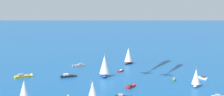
# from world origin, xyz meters

# --- Properties ---
(ground_plane) EXTENTS (2000.00, 2000.00, 0.00)m
(ground_plane) POSITION_xyz_m (0.00, 0.00, 0.00)
(ground_plane) COLOR navy
(motorboat_near_centre) EXTENTS (9.42, 8.50, 2.93)m
(motorboat_near_centre) POSITION_xyz_m (51.84, -4.15, 0.79)
(motorboat_near_centre) COLOR gold
(motorboat_near_centre) RESTS_ON ground_plane
(motorboat_far_port) EXTENTS (4.33, 5.77, 1.70)m
(motorboat_far_port) POSITION_xyz_m (-2.37, -26.24, 0.46)
(motorboat_far_port) COLOR #B21E1E
(motorboat_far_port) RESTS_ON ground_plane
(motorboat_far_stbd) EXTENTS (8.75, 6.88, 2.60)m
(motorboat_far_stbd) POSITION_xyz_m (28.18, -40.98, 0.70)
(motorboat_far_stbd) COLOR #9E9993
(motorboat_far_stbd) RESTS_ON ground_plane
(motorboat_inshore) EXTENTS (9.28, 6.97, 2.73)m
(motorboat_inshore) POSITION_xyz_m (26.11, -8.06, 0.74)
(motorboat_inshore) COLOR black
(motorboat_inshore) RESTS_ON ground_plane
(sailboat_offshore) EXTENTS (6.65, 11.24, 14.16)m
(sailboat_offshore) POSITION_xyz_m (5.69, -11.78, 6.46)
(sailboat_offshore) COLOR #23478C
(sailboat_offshore) RESTS_ON ground_plane
(motorboat_trailing) EXTENTS (7.02, 7.11, 2.31)m
(motorboat_trailing) POSITION_xyz_m (-49.80, -12.42, 0.62)
(motorboat_trailing) COLOR white
(motorboat_trailing) RESTS_ON ground_plane
(sailboat_ahead) EXTENTS (6.97, 9.81, 12.33)m
(sailboat_ahead) POSITION_xyz_m (2.84, 44.91, 5.63)
(sailboat_ahead) COLOR #23478C
(sailboat_ahead) RESTS_ON ground_plane
(sailboat_mid_cluster) EXTENTS (5.52, 8.27, 10.28)m
(sailboat_mid_cluster) POSITION_xyz_m (-44.00, 5.97, 4.69)
(sailboat_mid_cluster) COLOR white
(sailboat_mid_cluster) RESTS_ON ground_plane
(motorboat_outer_ring_a) EXTENTS (2.75, 6.19, 1.74)m
(motorboat_outer_ring_a) POSITION_xyz_m (-33.83, -5.33, 0.47)
(motorboat_outer_ring_a) COLOR #33704C
(motorboat_outer_ring_a) RESTS_ON ground_plane
(sailboat_outer_ring_b) EXTENTS (7.79, 7.78, 11.10)m
(sailboat_outer_ring_b) POSITION_xyz_m (32.47, 42.52, 5.07)
(sailboat_outer_ring_b) COLOR black
(sailboat_outer_ring_b) RESTS_ON ground_plane
(sailboat_outer_ring_d) EXTENTS (7.97, 10.06, 13.03)m
(sailboat_outer_ring_d) POSITION_xyz_m (-5.88, -54.87, 5.95)
(sailboat_outer_ring_d) COLOR #B21E1E
(sailboat_outer_ring_d) RESTS_ON ground_plane
(motorboat_outer_ring_f) EXTENTS (5.18, 7.50, 2.17)m
(motorboat_outer_ring_f) POSITION_xyz_m (-11.09, 11.32, 0.58)
(motorboat_outer_ring_f) COLOR #B21E1E
(motorboat_outer_ring_f) RESTS_ON ground_plane
(marker_buoy) EXTENTS (1.10, 1.10, 2.10)m
(marker_buoy) POSITION_xyz_m (16.51, 30.97, 0.39)
(marker_buoy) COLOR yellow
(marker_buoy) RESTS_ON ground_plane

